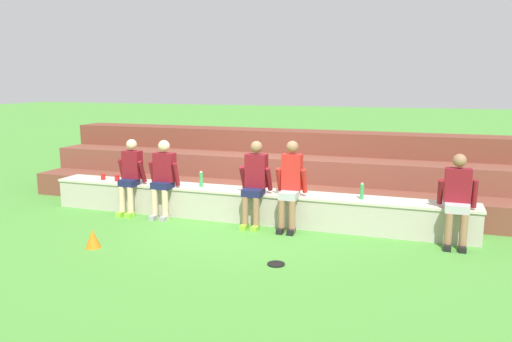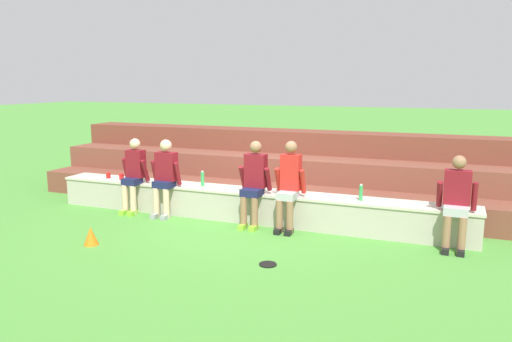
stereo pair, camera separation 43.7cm
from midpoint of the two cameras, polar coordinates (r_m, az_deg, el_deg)
name	(u,v)px [view 2 (the right image)]	position (r m, az deg, el deg)	size (l,w,h in m)	color
ground_plane	(241,224)	(8.48, -0.20, -6.15)	(80.00, 80.00, 0.00)	#4C9338
stone_seating_wall	(247,204)	(8.65, 0.46, -3.85)	(7.55, 0.57, 0.54)	#B7AF9E
brick_bleachers	(281,173)	(10.28, 4.17, -0.20)	(9.93, 2.26, 1.37)	brown
person_far_left	(134,173)	(9.32, -12.63, -0.27)	(0.51, 0.50, 1.37)	beige
person_left_of_center	(165,175)	(8.93, -9.08, -0.48)	(0.55, 0.47, 1.38)	beige
person_center	(254,181)	(8.21, 1.27, -1.18)	(0.54, 0.55, 1.43)	#996B4C
person_right_of_center	(289,184)	(8.02, 5.39, -1.47)	(0.50, 0.56, 1.46)	#996B4C
person_far_right	(456,200)	(7.71, 23.63, -3.06)	(0.55, 0.54, 1.36)	#996B4C
water_bottle_near_right	(202,179)	(8.90, -4.80, -0.92)	(0.06, 0.06, 0.28)	green
water_bottle_near_left	(361,193)	(8.03, 13.53, -2.46)	(0.06, 0.06, 0.27)	green
plastic_cup_middle	(122,177)	(9.78, -14.02, -0.64)	(0.09, 0.09, 0.11)	red
plastic_cup_left_end	(108,175)	(9.98, -15.47, -0.49)	(0.09, 0.09, 0.11)	red
frisbee	(268,264)	(6.68, 3.29, -10.72)	(0.24, 0.24, 0.02)	black
sports_cone	(91,236)	(7.73, -16.96, -7.19)	(0.22, 0.22, 0.28)	orange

